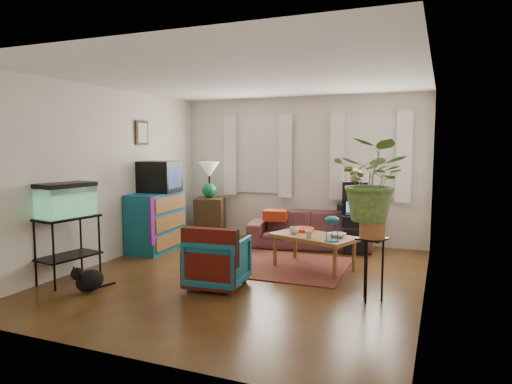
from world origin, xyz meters
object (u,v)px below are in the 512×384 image
at_px(sofa, 310,224).
at_px(armchair, 218,259).
at_px(plant_stand, 371,269).
at_px(aquarium_stand, 68,249).
at_px(side_table, 210,218).
at_px(dresser, 156,221).
at_px(coffee_table, 313,252).

height_order(sofa, armchair, sofa).
distance_m(armchair, plant_stand, 1.84).
distance_m(aquarium_stand, armchair, 1.95).
bearing_deg(plant_stand, side_table, 144.01).
xyz_separation_m(aquarium_stand, armchair, (1.87, 0.55, -0.08)).
bearing_deg(dresser, sofa, 23.56).
height_order(aquarium_stand, armchair, aquarium_stand).
xyz_separation_m(armchair, coffee_table, (0.88, 1.25, -0.11)).
bearing_deg(coffee_table, dresser, -162.97).
bearing_deg(armchair, coffee_table, -130.29).
xyz_separation_m(side_table, coffee_table, (2.39, -1.37, -0.14)).
distance_m(coffee_table, plant_stand, 1.43).
bearing_deg(side_table, plant_stand, -35.99).
height_order(side_table, coffee_table, side_table).
height_order(armchair, coffee_table, armchair).
bearing_deg(aquarium_stand, coffee_table, 43.02).
height_order(side_table, aquarium_stand, aquarium_stand).
bearing_deg(coffee_table, side_table, 169.73).
xyz_separation_m(side_table, plant_stand, (3.35, -2.43, -0.02)).
relative_size(aquarium_stand, plant_stand, 1.17).
bearing_deg(sofa, plant_stand, -70.38).
xyz_separation_m(armchair, plant_stand, (1.83, 0.19, 0.02)).
relative_size(aquarium_stand, coffee_table, 0.73).
bearing_deg(coffee_table, armchair, -105.38).
distance_m(sofa, armchair, 2.61).
relative_size(dresser, armchair, 1.55).
relative_size(coffee_table, plant_stand, 1.61).
bearing_deg(dresser, coffee_table, -6.19).
distance_m(aquarium_stand, coffee_table, 3.29).
relative_size(side_table, armchair, 1.09).
relative_size(sofa, plant_stand, 2.85).
bearing_deg(plant_stand, aquarium_stand, -168.66).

